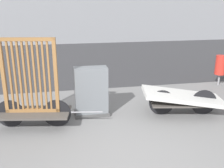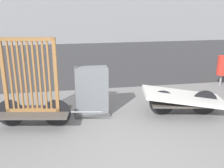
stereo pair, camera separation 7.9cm
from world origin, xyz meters
name	(u,v)px [view 2 (the right image)]	position (x,y,z in m)	size (l,w,h in m)	color
ground_plane	(130,164)	(0.00, 0.00, 0.00)	(60.00, 60.00, 0.00)	slate
road_strip	(87,58)	(0.00, 8.58, 0.00)	(56.00, 9.20, 0.01)	#38383A
bike_cart_with_bedframe	(32,97)	(-1.68, 1.72, 0.65)	(2.25, 0.94, 1.89)	#4C4742
bike_cart_with_mattress	(184,99)	(1.69, 1.72, 0.40)	(2.43, 1.15, 0.61)	#4C4742
utility_cabinet	(91,93)	(-0.42, 2.10, 0.53)	(0.80, 0.41, 1.15)	#4C4C4C
trash_bin	(222,66)	(3.83, 3.63, 0.65)	(0.32, 0.32, 0.96)	gray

